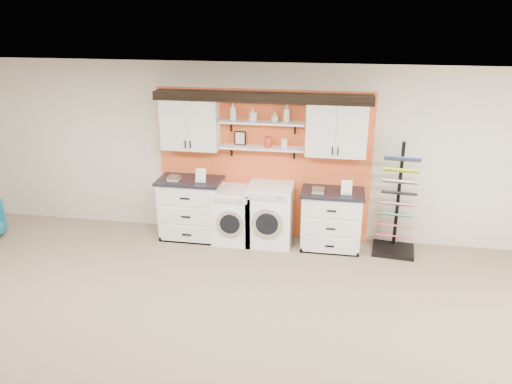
% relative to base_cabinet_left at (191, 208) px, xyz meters
% --- Properties ---
extents(ceiling, '(10.00, 10.00, 0.00)m').
position_rel_base_cabinet_left_xyz_m(ceiling, '(1.13, -3.64, 2.30)').
color(ceiling, white).
rests_on(ceiling, wall_back).
extents(wall_back, '(10.00, 0.00, 10.00)m').
position_rel_base_cabinet_left_xyz_m(wall_back, '(1.13, 0.36, 0.90)').
color(wall_back, beige).
rests_on(wall_back, floor).
extents(accent_panel, '(3.40, 0.07, 2.40)m').
position_rel_base_cabinet_left_xyz_m(accent_panel, '(1.13, 0.32, 0.70)').
color(accent_panel, '#E05826').
rests_on(accent_panel, wall_back).
extents(upper_cabinet_left, '(0.90, 0.35, 0.84)m').
position_rel_base_cabinet_left_xyz_m(upper_cabinet_left, '(-0.00, 0.15, 1.38)').
color(upper_cabinet_left, white).
rests_on(upper_cabinet_left, wall_back).
extents(upper_cabinet_right, '(0.90, 0.35, 0.84)m').
position_rel_base_cabinet_left_xyz_m(upper_cabinet_right, '(2.26, 0.15, 1.38)').
color(upper_cabinet_right, white).
rests_on(upper_cabinet_right, wall_back).
extents(shelf_lower, '(1.32, 0.28, 0.03)m').
position_rel_base_cabinet_left_xyz_m(shelf_lower, '(1.13, 0.16, 1.03)').
color(shelf_lower, white).
rests_on(shelf_lower, wall_back).
extents(shelf_upper, '(1.32, 0.28, 0.03)m').
position_rel_base_cabinet_left_xyz_m(shelf_upper, '(1.13, 0.16, 1.43)').
color(shelf_upper, white).
rests_on(shelf_upper, wall_back).
extents(crown_molding, '(3.30, 0.41, 0.13)m').
position_rel_base_cabinet_left_xyz_m(crown_molding, '(1.13, 0.17, 1.83)').
color(crown_molding, black).
rests_on(crown_molding, wall_back).
extents(picture_frame, '(0.18, 0.02, 0.22)m').
position_rel_base_cabinet_left_xyz_m(picture_frame, '(0.78, 0.21, 1.16)').
color(picture_frame, black).
rests_on(picture_frame, shelf_lower).
extents(canister_red, '(0.11, 0.11, 0.16)m').
position_rel_base_cabinet_left_xyz_m(canister_red, '(1.23, 0.16, 1.13)').
color(canister_red, red).
rests_on(canister_red, shelf_lower).
extents(canister_cream, '(0.10, 0.10, 0.14)m').
position_rel_base_cabinet_left_xyz_m(canister_cream, '(1.48, 0.16, 1.12)').
color(canister_cream, silver).
rests_on(canister_cream, shelf_lower).
extents(base_cabinet_left, '(1.03, 0.66, 1.00)m').
position_rel_base_cabinet_left_xyz_m(base_cabinet_left, '(0.00, 0.00, 0.00)').
color(base_cabinet_left, white).
rests_on(base_cabinet_left, floor).
extents(base_cabinet_right, '(0.96, 0.66, 0.94)m').
position_rel_base_cabinet_left_xyz_m(base_cabinet_right, '(2.26, 0.00, -0.03)').
color(base_cabinet_right, white).
rests_on(base_cabinet_right, floor).
extents(washer, '(0.63, 0.71, 0.88)m').
position_rel_base_cabinet_left_xyz_m(washer, '(0.72, -0.00, -0.06)').
color(washer, white).
rests_on(washer, floor).
extents(dryer, '(0.70, 0.71, 0.97)m').
position_rel_base_cabinet_left_xyz_m(dryer, '(1.30, -0.00, -0.01)').
color(dryer, white).
rests_on(dryer, floor).
extents(sample_rack, '(0.68, 0.58, 1.72)m').
position_rel_base_cabinet_left_xyz_m(sample_rack, '(3.24, 0.01, 0.04)').
color(sample_rack, black).
rests_on(sample_rack, floor).
extents(soap_bottle_a, '(0.12, 0.12, 0.27)m').
position_rel_base_cabinet_left_xyz_m(soap_bottle_a, '(0.69, 0.16, 1.58)').
color(soap_bottle_a, silver).
rests_on(soap_bottle_a, shelf_upper).
extents(soap_bottle_b, '(0.13, 0.13, 0.20)m').
position_rel_base_cabinet_left_xyz_m(soap_bottle_b, '(0.99, 0.16, 1.55)').
color(soap_bottle_b, silver).
rests_on(soap_bottle_b, shelf_upper).
extents(soap_bottle_c, '(0.13, 0.13, 0.14)m').
position_rel_base_cabinet_left_xyz_m(soap_bottle_c, '(1.33, 0.16, 1.52)').
color(soap_bottle_c, silver).
rests_on(soap_bottle_c, shelf_upper).
extents(soap_bottle_d, '(0.15, 0.15, 0.28)m').
position_rel_base_cabinet_left_xyz_m(soap_bottle_d, '(1.51, 0.16, 1.58)').
color(soap_bottle_d, silver).
rests_on(soap_bottle_d, shelf_upper).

